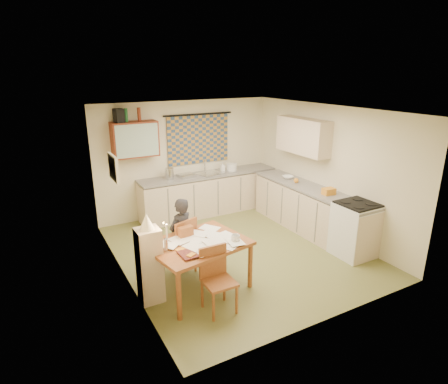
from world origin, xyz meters
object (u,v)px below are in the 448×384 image
counter_right (310,210)px  person (181,236)px  stove (355,229)px  dining_table (198,265)px  shelf_stand (150,266)px  chair_far (180,256)px  counter_back (212,193)px

counter_right → person: 2.88m
stove → person: bearing=162.5°
dining_table → shelf_stand: shelf_stand is taller
dining_table → chair_far: chair_far is taller
counter_back → stove: stove is taller
stove → chair_far: 3.04m
counter_back → person: 2.71m
counter_back → counter_right: bearing=-57.3°
person → dining_table: bearing=70.7°
counter_back → person: person is taller
dining_table → person: (-0.03, 0.55, 0.25)m
counter_right → shelf_stand: 3.62m
counter_right → counter_back: bearing=122.7°
stove → shelf_stand: (-3.54, 0.39, 0.06)m
chair_far → shelf_stand: (-0.65, -0.52, 0.25)m
shelf_stand → dining_table: bearing=-3.3°
counter_right → dining_table: (-2.83, -0.81, -0.07)m
dining_table → chair_far: size_ratio=1.62×
chair_far → person: 0.33m
counter_back → shelf_stand: size_ratio=3.03×
counter_right → chair_far: (-2.89, -0.25, -0.16)m
counter_back → chair_far: bearing=-127.9°
dining_table → chair_far: (-0.06, 0.56, -0.09)m
counter_back → stove: size_ratio=3.40×
counter_back → counter_right: size_ratio=1.12×
chair_far → stove: bearing=143.3°
counter_back → shelf_stand: (-2.32, -2.67, 0.09)m
counter_back → shelf_stand: bearing=-131.0°
counter_back → stove: 3.29m
stove → chair_far: size_ratio=1.03×
chair_far → counter_back: bearing=-147.1°
stove → chair_far: (-2.89, 0.91, -0.19)m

